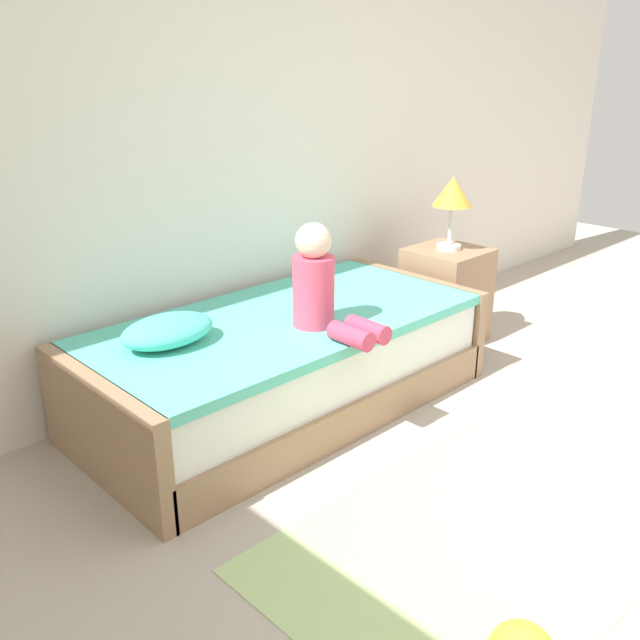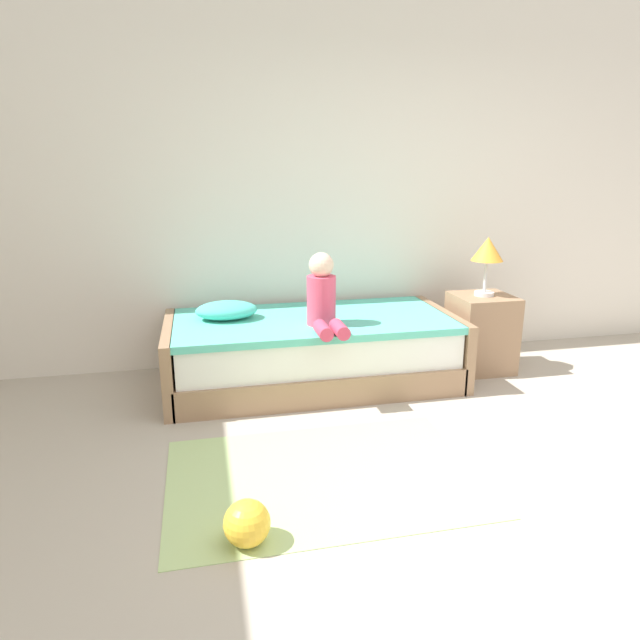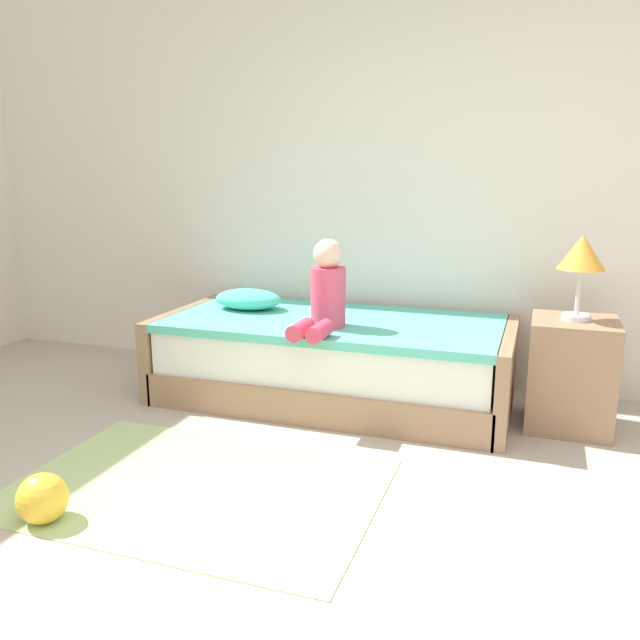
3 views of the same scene
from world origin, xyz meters
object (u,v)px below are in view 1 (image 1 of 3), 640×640
table_lamp (452,195)px  child_figure (321,287)px  bed (286,363)px  pillow (168,331)px  nightstand (445,295)px

table_lamp → child_figure: size_ratio=0.88×
bed → table_lamp: table_lamp is taller
child_figure → pillow: size_ratio=1.16×
bed → table_lamp: size_ratio=4.69×
nightstand → pillow: size_ratio=1.36×
nightstand → child_figure: 1.40m
table_lamp → child_figure: table_lamp is taller
table_lamp → pillow: (-1.96, 0.11, -0.37)m
bed → table_lamp: bearing=-0.3°
nightstand → child_figure: child_figure is taller
child_figure → nightstand: bearing=9.5°
bed → child_figure: size_ratio=4.14×
table_lamp → pillow: bearing=176.9°
nightstand → pillow: (-1.96, 0.11, 0.26)m
bed → pillow: pillow is taller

